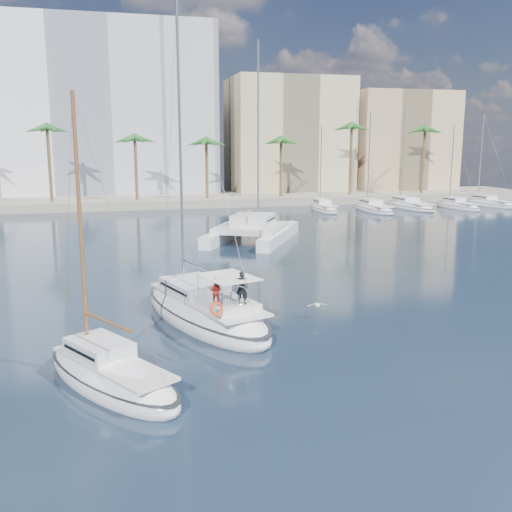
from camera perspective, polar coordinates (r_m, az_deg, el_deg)
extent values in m
plane|color=black|center=(29.05, 3.11, -7.12)|extent=(160.00, 160.00, 0.00)
cube|color=gray|center=(88.10, -8.86, 5.50)|extent=(120.00, 14.00, 1.20)
cube|color=white|center=(99.48, -16.89, 13.53)|extent=(42.00, 16.00, 28.00)
cube|color=#C1B28A|center=(100.96, 3.23, 11.66)|extent=(20.00, 14.00, 20.00)
cube|color=tan|center=(106.88, 14.03, 10.79)|extent=(18.00, 12.00, 18.00)
cylinder|color=brown|center=(83.80, -8.69, 8.41)|extent=(0.44, 0.44, 10.50)
sphere|color=#236023|center=(83.72, -8.80, 12.00)|extent=(3.60, 3.60, 3.60)
cylinder|color=brown|center=(93.51, 12.76, 8.54)|extent=(0.44, 0.44, 10.50)
sphere|color=#236023|center=(93.44, 12.90, 11.75)|extent=(3.60, 3.60, 3.60)
ellipsoid|color=white|center=(30.02, -5.19, -5.83)|extent=(7.07, 12.14, 2.40)
ellipsoid|color=black|center=(29.92, -5.20, -5.21)|extent=(7.14, 12.26, 0.18)
cube|color=silver|center=(29.57, -5.02, -4.25)|extent=(5.17, 9.06, 0.12)
cube|color=silver|center=(30.64, -6.18, -3.03)|extent=(3.52, 4.36, 0.60)
cube|color=black|center=(30.63, -6.18, -3.00)|extent=(3.40, 3.94, 0.14)
cylinder|color=#B7BABF|center=(30.92, -7.58, 10.70)|extent=(0.15, 0.15, 15.17)
cylinder|color=#B7BABF|center=(29.49, -5.37, -1.18)|extent=(1.55, 4.48, 0.11)
cube|color=silver|center=(27.62, -2.90, -4.82)|extent=(2.98, 3.43, 0.36)
cube|color=white|center=(27.18, -2.81, -2.10)|extent=(2.98, 3.43, 0.04)
torus|color=silver|center=(26.51, -1.73, -4.00)|extent=(0.93, 0.35, 0.96)
torus|color=#EC3B0C|center=(25.55, -3.96, -5.30)|extent=(0.66, 0.38, 0.64)
imported|color=black|center=(26.73, -1.42, -3.19)|extent=(0.68, 0.58, 1.60)
imported|color=maroon|center=(26.91, -4.07, -3.51)|extent=(0.74, 0.67, 1.23)
ellipsoid|color=white|center=(22.89, -14.26, -11.88)|extent=(6.30, 8.24, 1.90)
ellipsoid|color=black|center=(22.79, -14.30, -11.26)|extent=(6.36, 8.32, 0.18)
cube|color=silver|center=(22.50, -14.14, -10.32)|extent=(4.64, 6.13, 0.12)
cube|color=silver|center=(23.13, -15.39, -8.82)|extent=(2.82, 3.14, 0.60)
cube|color=black|center=(23.13, -15.39, -8.78)|extent=(2.67, 2.88, 0.14)
cylinder|color=brown|center=(22.82, -17.16, 2.97)|extent=(0.15, 0.15, 9.98)
cylinder|color=brown|center=(22.18, -14.65, -6.39)|extent=(1.76, 2.86, 0.11)
cube|color=white|center=(55.44, -2.91, 2.28)|extent=(7.33, 11.78, 1.10)
cube|color=white|center=(54.08, 2.36, 2.06)|extent=(7.33, 11.78, 1.10)
cube|color=silver|center=(53.98, -0.49, 2.86)|extent=(8.53, 9.00, 0.50)
cube|color=silver|center=(54.49, -0.31, 3.68)|extent=(4.96, 5.09, 1.00)
cube|color=black|center=(54.49, -0.31, 3.73)|extent=(4.73, 4.65, 0.18)
cylinder|color=#B7BABF|center=(55.89, 0.22, 12.15)|extent=(0.18, 0.18, 17.12)
ellipsoid|color=silver|center=(30.31, 6.13, -4.89)|extent=(0.23, 0.43, 0.21)
sphere|color=silver|center=(30.49, 6.00, -4.76)|extent=(0.11, 0.11, 0.11)
cube|color=gray|center=(30.20, 5.58, -4.88)|extent=(0.50, 0.18, 0.12)
cube|color=gray|center=(30.41, 6.68, -4.79)|extent=(0.50, 0.18, 0.12)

